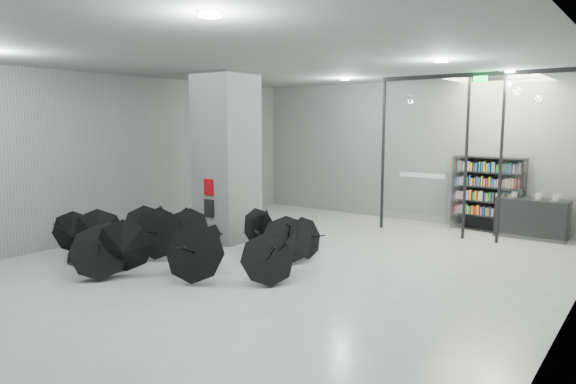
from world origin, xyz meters
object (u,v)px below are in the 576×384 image
Objects in this scene: bookshelf at (488,194)px; shop_counter at (532,218)px; column at (227,158)px; umbrella_cluster at (181,247)px.

bookshelf is 1.24m from shop_counter.
column is at bearing -129.54° from bookshelf.
umbrella_cluster is (0.67, -2.11, -1.68)m from column.
umbrella_cluster is (-5.28, -6.68, -0.17)m from shop_counter.
column is at bearing -141.78° from shop_counter.
shop_counter is (1.13, -0.18, -0.49)m from bookshelf.
shop_counter is (5.94, 4.57, -1.51)m from column.
umbrella_cluster is at bearing -115.31° from bookshelf.
bookshelf is 0.35× the size of umbrella_cluster.
umbrella_cluster is at bearing -127.65° from shop_counter.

